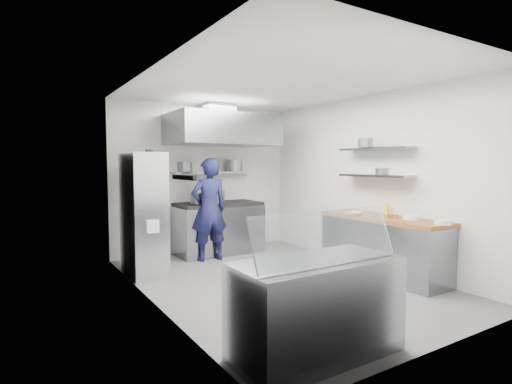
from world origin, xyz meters
TOP-DOWN VIEW (x-y plane):
  - floor at (0.00, 0.00)m, footprint 5.00×5.00m
  - ceiling at (0.00, 0.00)m, footprint 5.00×5.00m
  - wall_back at (0.00, 2.50)m, footprint 3.60×2.80m
  - wall_front at (0.00, -2.50)m, footprint 3.60×2.80m
  - wall_left at (-1.80, 0.00)m, footprint 2.80×5.00m
  - wall_right at (1.80, 0.00)m, footprint 2.80×5.00m
  - gas_range at (0.10, 2.10)m, footprint 1.60×0.80m
  - cooktop at (0.10, 2.10)m, footprint 1.57×0.78m
  - stock_pot_left at (-0.32, 2.07)m, footprint 0.29×0.29m
  - stock_pot_mid at (0.01, 2.04)m, footprint 0.35×0.35m
  - over_range_shelf at (0.10, 2.34)m, footprint 1.60×0.30m
  - shelf_pot_a at (-0.41, 2.46)m, footprint 0.27×0.27m
  - shelf_pot_b at (0.54, 2.26)m, footprint 0.31×0.31m
  - extractor_hood at (0.10, 1.93)m, footprint 1.90×1.15m
  - hood_duct at (0.10, 2.15)m, footprint 0.55×0.55m
  - red_firebox at (-1.25, 2.44)m, footprint 0.22×0.10m
  - chef at (-0.29, 1.67)m, footprint 0.67×0.46m
  - wire_rack at (-1.53, 1.36)m, footprint 0.50×0.90m
  - rack_bin_a at (-1.53, 0.96)m, footprint 0.16×0.20m
  - rack_bin_b at (-1.53, 1.49)m, footprint 0.14×0.18m
  - rack_jar at (-1.48, 1.16)m, footprint 0.12×0.12m
  - knife_strip at (-1.78, -0.90)m, footprint 0.04×0.55m
  - prep_counter_base at (1.48, -0.60)m, footprint 0.62×2.00m
  - prep_counter_top at (1.48, -0.60)m, footprint 0.65×2.04m
  - plate_stack_a at (1.50, -1.56)m, footprint 0.21×0.21m
  - plate_stack_b at (1.57, -1.04)m, footprint 0.24×0.24m
  - copper_pan at (1.47, -0.80)m, footprint 0.15×0.15m
  - squeeze_bottle at (1.72, -0.47)m, footprint 0.06×0.06m
  - mixing_bowl at (1.22, -0.28)m, footprint 0.24×0.24m
  - wall_shelf_lower at (1.64, -0.30)m, footprint 0.30×1.30m
  - wall_shelf_upper at (1.64, -0.30)m, footprint 0.30×1.30m
  - shelf_pot_c at (1.76, -0.33)m, footprint 0.20×0.20m
  - shelf_pot_d at (1.50, -0.22)m, footprint 0.23×0.23m
  - display_case at (-1.00, -2.00)m, footprint 1.50×0.70m
  - display_glass at (-1.00, -2.12)m, footprint 1.47×0.19m

SIDE VIEW (x-z plane):
  - floor at x=0.00m, z-range 0.00..0.00m
  - prep_counter_base at x=1.48m, z-range 0.00..0.84m
  - display_case at x=-1.00m, z-range 0.00..0.85m
  - gas_range at x=0.10m, z-range 0.00..0.90m
  - rack_bin_a at x=-1.53m, z-range 0.71..0.89m
  - prep_counter_top at x=1.48m, z-range 0.84..0.90m
  - chef at x=-0.29m, z-range 0.00..1.79m
  - wire_rack at x=-1.53m, z-range 0.00..1.85m
  - mixing_bowl at x=1.22m, z-range 0.90..0.95m
  - cooktop at x=0.10m, z-range 0.90..0.96m
  - plate_stack_a at x=1.50m, z-range 0.90..0.96m
  - plate_stack_b at x=1.57m, z-range 0.90..0.96m
  - copper_pan at x=1.47m, z-range 0.90..0.96m
  - squeeze_bottle at x=1.72m, z-range 0.90..1.08m
  - stock_pot_left at x=-0.32m, z-range 0.96..1.16m
  - display_glass at x=-1.00m, z-range 0.86..1.28m
  - stock_pot_mid at x=0.01m, z-range 0.96..1.20m
  - rack_bin_b at x=-1.53m, z-range 1.22..1.38m
  - wall_back at x=0.00m, z-range 1.39..1.41m
  - wall_front at x=0.00m, z-range 1.39..1.41m
  - wall_left at x=-1.80m, z-range 1.39..1.41m
  - wall_right at x=1.80m, z-range 1.39..1.41m
  - red_firebox at x=-1.25m, z-range 1.29..1.55m
  - wall_shelf_lower at x=1.64m, z-range 1.48..1.52m
  - over_range_shelf at x=0.10m, z-range 1.50..1.54m
  - knife_strip at x=-1.78m, z-range 1.53..1.57m
  - shelf_pot_c at x=1.76m, z-range 1.52..1.62m
  - shelf_pot_a at x=-0.41m, z-range 1.54..1.72m
  - shelf_pot_b at x=0.54m, z-range 1.54..1.76m
  - rack_jar at x=-1.48m, z-range 1.71..1.89m
  - wall_shelf_upper at x=1.64m, z-range 1.90..1.94m
  - shelf_pot_d at x=1.50m, z-range 1.94..2.08m
  - extractor_hood at x=0.10m, z-range 2.02..2.57m
  - hood_duct at x=0.10m, z-range 2.56..2.80m
  - ceiling at x=0.00m, z-range 2.80..2.80m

